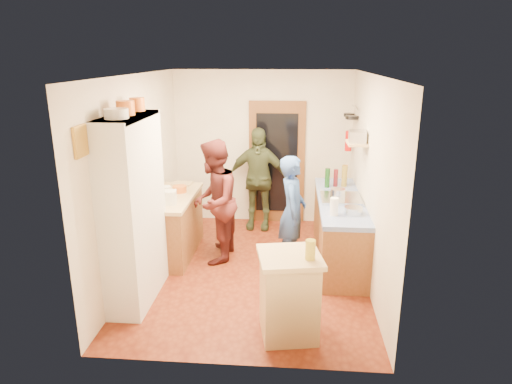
# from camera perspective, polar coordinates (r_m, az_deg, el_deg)

# --- Properties ---
(floor) EXTENTS (3.00, 4.00, 0.02)m
(floor) POSITION_cam_1_polar(r_m,az_deg,el_deg) (6.35, -0.50, -9.80)
(floor) COLOR maroon
(floor) RESTS_ON ground
(ceiling) EXTENTS (3.00, 4.00, 0.02)m
(ceiling) POSITION_cam_1_polar(r_m,az_deg,el_deg) (5.67, -0.57, 14.56)
(ceiling) COLOR silver
(ceiling) RESTS_ON ground
(wall_back) EXTENTS (3.00, 0.02, 2.60)m
(wall_back) POSITION_cam_1_polar(r_m,az_deg,el_deg) (7.83, 0.81, 5.53)
(wall_back) COLOR silver
(wall_back) RESTS_ON ground
(wall_front) EXTENTS (3.00, 0.02, 2.60)m
(wall_front) POSITION_cam_1_polar(r_m,az_deg,el_deg) (3.98, -3.16, -5.88)
(wall_front) COLOR silver
(wall_front) RESTS_ON ground
(wall_left) EXTENTS (0.02, 4.00, 2.60)m
(wall_left) POSITION_cam_1_polar(r_m,az_deg,el_deg) (6.19, -14.59, 1.93)
(wall_left) COLOR silver
(wall_left) RESTS_ON ground
(wall_right) EXTENTS (0.02, 4.00, 2.60)m
(wall_right) POSITION_cam_1_polar(r_m,az_deg,el_deg) (5.94, 14.15, 1.33)
(wall_right) COLOR silver
(wall_right) RESTS_ON ground
(door_frame) EXTENTS (0.95, 0.06, 2.10)m
(door_frame) POSITION_cam_1_polar(r_m,az_deg,el_deg) (7.83, 2.61, 3.64)
(door_frame) COLOR brown
(door_frame) RESTS_ON ground
(door_glass) EXTENTS (0.70, 0.02, 1.70)m
(door_glass) POSITION_cam_1_polar(r_m,az_deg,el_deg) (7.79, 2.60, 3.59)
(door_glass) COLOR black
(door_glass) RESTS_ON door_frame
(hutch_body) EXTENTS (0.40, 1.20, 2.20)m
(hutch_body) POSITION_cam_1_polar(r_m,az_deg,el_deg) (5.46, -15.04, -2.29)
(hutch_body) COLOR silver
(hutch_body) RESTS_ON ground
(hutch_top_shelf) EXTENTS (0.40, 1.14, 0.04)m
(hutch_top_shelf) POSITION_cam_1_polar(r_m,az_deg,el_deg) (5.22, -15.94, 8.99)
(hutch_top_shelf) COLOR silver
(hutch_top_shelf) RESTS_ON hutch_body
(plate_stack) EXTENTS (0.25, 0.25, 0.10)m
(plate_stack) POSITION_cam_1_polar(r_m,az_deg,el_deg) (4.96, -17.07, 9.36)
(plate_stack) COLOR white
(plate_stack) RESTS_ON hutch_top_shelf
(orange_pot_a) EXTENTS (0.20, 0.20, 0.16)m
(orange_pot_a) POSITION_cam_1_polar(r_m,az_deg,el_deg) (5.21, -16.01, 10.07)
(orange_pot_a) COLOR orange
(orange_pot_a) RESTS_ON hutch_top_shelf
(orange_pot_b) EXTENTS (0.17, 0.17, 0.15)m
(orange_pot_b) POSITION_cam_1_polar(r_m,az_deg,el_deg) (5.57, -14.63, 10.56)
(orange_pot_b) COLOR orange
(orange_pot_b) RESTS_ON hutch_top_shelf
(left_counter_base) EXTENTS (0.60, 1.40, 0.85)m
(left_counter_base) POSITION_cam_1_polar(r_m,az_deg,el_deg) (6.78, -10.34, -4.28)
(left_counter_base) COLOR brown
(left_counter_base) RESTS_ON ground
(left_counter_top) EXTENTS (0.64, 1.44, 0.05)m
(left_counter_top) POSITION_cam_1_polar(r_m,az_deg,el_deg) (6.63, -10.55, -0.65)
(left_counter_top) COLOR #D8BA85
(left_counter_top) RESTS_ON left_counter_base
(toaster) EXTENTS (0.27, 0.21, 0.19)m
(toaster) POSITION_cam_1_polar(r_m,az_deg,el_deg) (6.23, -11.06, -0.68)
(toaster) COLOR white
(toaster) RESTS_ON left_counter_top
(kettle) EXTENTS (0.16, 0.16, 0.16)m
(kettle) POSITION_cam_1_polar(r_m,az_deg,el_deg) (6.54, -11.21, 0.02)
(kettle) COLOR white
(kettle) RESTS_ON left_counter_top
(orange_bowl) EXTENTS (0.21, 0.21, 0.09)m
(orange_bowl) POSITION_cam_1_polar(r_m,az_deg,el_deg) (6.76, -9.53, 0.37)
(orange_bowl) COLOR orange
(orange_bowl) RESTS_ON left_counter_top
(chopping_board) EXTENTS (0.32, 0.25, 0.02)m
(chopping_board) POSITION_cam_1_polar(r_m,az_deg,el_deg) (7.17, -9.19, 1.06)
(chopping_board) COLOR #D8BA85
(chopping_board) RESTS_ON left_counter_top
(right_counter_base) EXTENTS (0.60, 2.20, 0.84)m
(right_counter_base) POSITION_cam_1_polar(r_m,az_deg,el_deg) (6.64, 10.29, -4.78)
(right_counter_base) COLOR brown
(right_counter_base) RESTS_ON ground
(right_counter_top) EXTENTS (0.62, 2.22, 0.06)m
(right_counter_top) POSITION_cam_1_polar(r_m,az_deg,el_deg) (6.49, 10.50, -1.08)
(right_counter_top) COLOR #0C30A4
(right_counter_top) RESTS_ON right_counter_base
(hob) EXTENTS (0.55, 0.58, 0.04)m
(hob) POSITION_cam_1_polar(r_m,az_deg,el_deg) (6.43, 10.56, -0.78)
(hob) COLOR silver
(hob) RESTS_ON right_counter_top
(pot_on_hob) EXTENTS (0.20, 0.20, 0.13)m
(pot_on_hob) POSITION_cam_1_polar(r_m,az_deg,el_deg) (6.35, 10.20, -0.17)
(pot_on_hob) COLOR silver
(pot_on_hob) RESTS_ON hob
(bottle_a) EXTENTS (0.09, 0.09, 0.29)m
(bottle_a) POSITION_cam_1_polar(r_m,az_deg,el_deg) (6.97, 8.91, 1.76)
(bottle_a) COLOR #143F14
(bottle_a) RESTS_ON right_counter_top
(bottle_b) EXTENTS (0.08, 0.08, 0.27)m
(bottle_b) POSITION_cam_1_polar(r_m,az_deg,el_deg) (7.04, 9.93, 1.75)
(bottle_b) COLOR #591419
(bottle_b) RESTS_ON right_counter_top
(bottle_c) EXTENTS (0.10, 0.10, 0.33)m
(bottle_c) POSITION_cam_1_polar(r_m,az_deg,el_deg) (7.04, 11.00, 1.99)
(bottle_c) COLOR olive
(bottle_c) RESTS_ON right_counter_top
(paper_towel) EXTENTS (0.11, 0.11, 0.23)m
(paper_towel) POSITION_cam_1_polar(r_m,az_deg,el_deg) (5.77, 9.74, -1.82)
(paper_towel) COLOR white
(paper_towel) RESTS_ON right_counter_top
(mixing_bowl) EXTENTS (0.27, 0.27, 0.09)m
(mixing_bowl) POSITION_cam_1_polar(r_m,az_deg,el_deg) (5.89, 12.07, -2.26)
(mixing_bowl) COLOR silver
(mixing_bowl) RESTS_ON right_counter_top
(island_base) EXTENTS (0.64, 0.64, 0.86)m
(island_base) POSITION_cam_1_polar(r_m,az_deg,el_deg) (4.84, 4.13, -13.00)
(island_base) COLOR #D8BA85
(island_base) RESTS_ON ground
(island_top) EXTENTS (0.72, 0.72, 0.05)m
(island_top) POSITION_cam_1_polar(r_m,az_deg,el_deg) (4.63, 4.25, -8.11)
(island_top) COLOR #D8BA85
(island_top) RESTS_ON island_base
(cutting_board) EXTENTS (0.39, 0.34, 0.02)m
(cutting_board) POSITION_cam_1_polar(r_m,az_deg,el_deg) (4.67, 3.53, -7.77)
(cutting_board) COLOR white
(cutting_board) RESTS_ON island_top
(oil_jar) EXTENTS (0.12, 0.12, 0.20)m
(oil_jar) POSITION_cam_1_polar(r_m,az_deg,el_deg) (4.51, 6.81, -7.18)
(oil_jar) COLOR #AD9E2D
(oil_jar) RESTS_ON island_top
(pan_rail) EXTENTS (0.02, 0.65, 0.02)m
(pan_rail) POSITION_cam_1_polar(r_m,az_deg,el_deg) (7.28, 12.30, 10.27)
(pan_rail) COLOR silver
(pan_rail) RESTS_ON wall_right
(pan_hang_a) EXTENTS (0.18, 0.18, 0.05)m
(pan_hang_a) POSITION_cam_1_polar(r_m,az_deg,el_deg) (7.11, 11.93, 9.09)
(pan_hang_a) COLOR black
(pan_hang_a) RESTS_ON pan_rail
(pan_hang_b) EXTENTS (0.16, 0.16, 0.05)m
(pan_hang_b) POSITION_cam_1_polar(r_m,az_deg,el_deg) (7.31, 11.73, 9.15)
(pan_hang_b) COLOR black
(pan_hang_b) RESTS_ON pan_rail
(pan_hang_c) EXTENTS (0.17, 0.17, 0.05)m
(pan_hang_c) POSITION_cam_1_polar(r_m,az_deg,el_deg) (7.51, 11.56, 9.43)
(pan_hang_c) COLOR black
(pan_hang_c) RESTS_ON pan_rail
(wall_shelf) EXTENTS (0.26, 0.42, 0.03)m
(wall_shelf) POSITION_cam_1_polar(r_m,az_deg,el_deg) (6.26, 12.50, 5.99)
(wall_shelf) COLOR #D8BA85
(wall_shelf) RESTS_ON wall_right
(radio) EXTENTS (0.24, 0.31, 0.15)m
(radio) POSITION_cam_1_polar(r_m,az_deg,el_deg) (6.24, 12.55, 6.80)
(radio) COLOR silver
(radio) RESTS_ON wall_shelf
(ext_bracket) EXTENTS (0.06, 0.10, 0.04)m
(ext_bracket) POSITION_cam_1_polar(r_m,az_deg,el_deg) (7.54, 11.93, 5.89)
(ext_bracket) COLOR black
(ext_bracket) RESTS_ON wall_right
(fire_extinguisher) EXTENTS (0.11, 0.11, 0.32)m
(fire_extinguisher) POSITION_cam_1_polar(r_m,az_deg,el_deg) (7.52, 11.50, 6.28)
(fire_extinguisher) COLOR red
(fire_extinguisher) RESTS_ON wall_right
(picture_frame) EXTENTS (0.03, 0.25, 0.30)m
(picture_frame) POSITION_cam_1_polar(r_m,az_deg,el_deg) (4.63, -21.10, 5.93)
(picture_frame) COLOR gold
(picture_frame) RESTS_ON wall_left
(person_hob) EXTENTS (0.38, 0.57, 1.55)m
(person_hob) POSITION_cam_1_polar(r_m,az_deg,el_deg) (6.23, 4.84, -2.52)
(person_hob) COLOR #2C4A8D
(person_hob) RESTS_ON ground
(person_left) EXTENTS (0.70, 0.88, 1.74)m
(person_left) POSITION_cam_1_polar(r_m,az_deg,el_deg) (6.40, -4.91, -1.11)
(person_left) COLOR #4B1B19
(person_left) RESTS_ON ground
(person_back) EXTENTS (1.03, 0.49, 1.71)m
(person_back) POSITION_cam_1_polar(r_m,az_deg,el_deg) (7.55, 0.28, 1.65)
(person_back) COLOR #373F26
(person_back) RESTS_ON ground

